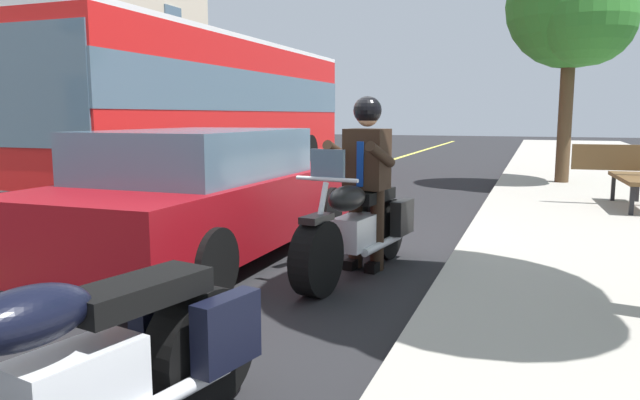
% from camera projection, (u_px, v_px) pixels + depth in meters
% --- Properties ---
extents(ground_plane, '(80.00, 80.00, 0.00)m').
position_uv_depth(ground_plane, '(281.00, 248.00, 6.93)').
color(ground_plane, black).
extents(lane_center_stripe, '(60.00, 0.16, 0.01)m').
position_uv_depth(lane_center_stripe, '(140.00, 236.00, 7.61)').
color(lane_center_stripe, '#E5DB4C').
rests_on(lane_center_stripe, ground_plane).
extents(motorcycle_main, '(2.22, 0.79, 1.26)m').
position_uv_depth(motorcycle_main, '(358.00, 228.00, 5.79)').
color(motorcycle_main, black).
rests_on(motorcycle_main, ground_plane).
extents(rider_main, '(0.67, 0.61, 1.74)m').
position_uv_depth(rider_main, '(366.00, 168.00, 5.87)').
color(rider_main, black).
rests_on(rider_main, ground_plane).
extents(motorcycle_parked, '(2.20, 0.89, 1.26)m').
position_uv_depth(motorcycle_parked, '(87.00, 375.00, 2.52)').
color(motorcycle_parked, black).
rests_on(motorcycle_parked, ground_plane).
extents(bus_far, '(11.05, 2.70, 3.30)m').
position_uv_depth(bus_far, '(211.00, 102.00, 14.14)').
color(bus_far, red).
rests_on(bus_far, ground_plane).
extents(car_silver, '(4.60, 1.92, 1.40)m').
position_uv_depth(car_silver, '(207.00, 195.00, 6.43)').
color(car_silver, maroon).
rests_on(car_silver, ground_plane).
extents(bench_sidewalk, '(1.82, 1.80, 0.95)m').
position_uv_depth(bench_sidewalk, '(635.00, 171.00, 9.03)').
color(bench_sidewalk, brown).
rests_on(bench_sidewalk, sidewalk_curb).
extents(street_tree_curbside, '(2.80, 2.60, 4.95)m').
position_uv_depth(street_tree_curbside, '(576.00, 8.00, 11.83)').
color(street_tree_curbside, '#4C3823').
rests_on(street_tree_curbside, sidewalk_curb).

